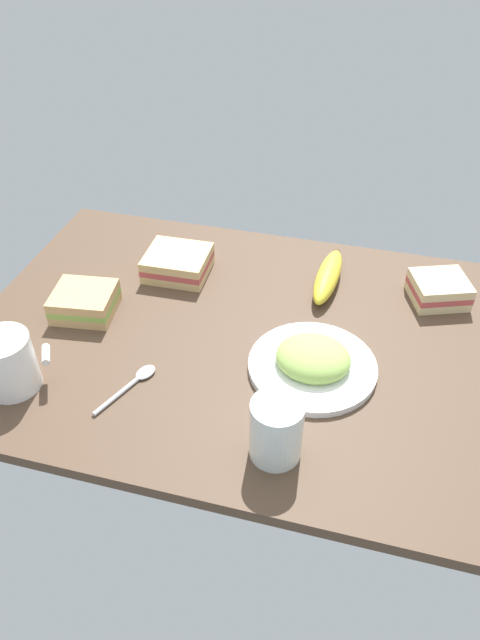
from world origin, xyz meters
The scene contains 9 objects.
tabletop centered at (0.00, 0.00, 1.00)cm, with size 90.00×64.00×2.00cm, color #4C3828.
plate_of_food centered at (13.02, -5.23, 3.60)cm, with size 20.03×20.03×4.86cm.
coffee_mug_black centered at (-29.97, -20.07, 6.73)cm, with size 10.34×8.65×9.18cm.
sandwich_main centered at (-27.44, -1.21, 4.20)cm, with size 11.29×10.41×4.40cm.
sandwich_side centered at (-15.85, 14.10, 4.20)cm, with size 11.74×10.62×4.40cm.
sandwich_extra centered at (31.72, 18.05, 4.20)cm, with size 11.67×11.12×4.40cm.
glass_of_milk centered at (10.75, -22.24, 6.23)cm, with size 7.07×7.07×9.28cm.
banana centered at (12.09, 17.34, 4.00)cm, with size 5.09×17.23×4.01cm.
spoon centered at (-12.61, -15.11, 2.38)cm, with size 6.14×12.10×0.80cm.
Camera 1 is at (18.72, -71.02, 66.38)cm, focal length 32.81 mm.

